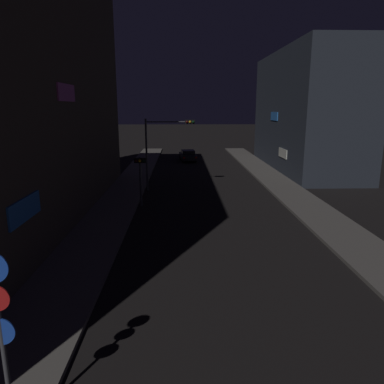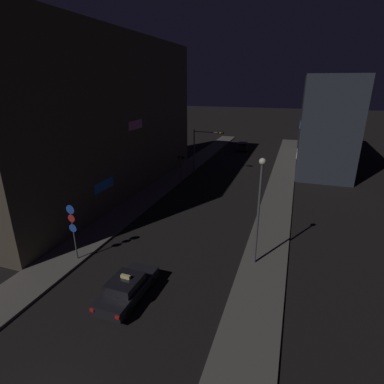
{
  "view_description": "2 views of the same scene",
  "coord_description": "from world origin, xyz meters",
  "px_view_note": "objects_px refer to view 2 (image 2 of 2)",
  "views": [
    {
      "loc": [
        -2.09,
        3.44,
        6.82
      ],
      "look_at": [
        -1.5,
        23.18,
        2.17
      ],
      "focal_mm": 33.93,
      "sensor_mm": 36.0,
      "label": 1
    },
    {
      "loc": [
        7.81,
        -4.81,
        11.72
      ],
      "look_at": [
        -0.95,
        20.66,
        1.93
      ],
      "focal_mm": 28.37,
      "sensor_mm": 36.0,
      "label": 2
    }
  ],
  "objects_px": {
    "taxi": "(127,288)",
    "traffic_light_left_kerb": "(181,164)",
    "street_lamp_near_block": "(259,201)",
    "far_car": "(243,146)",
    "sign_pole_left": "(73,227)",
    "traffic_light_overhead": "(204,143)"
  },
  "relations": [
    {
      "from": "taxi",
      "to": "sign_pole_left",
      "type": "xyz_separation_m",
      "value": [
        -5.34,
        2.34,
        1.87
      ]
    },
    {
      "from": "traffic_light_overhead",
      "to": "street_lamp_near_block",
      "type": "xyz_separation_m",
      "value": [
        9.54,
        -19.69,
        0.49
      ]
    },
    {
      "from": "traffic_light_left_kerb",
      "to": "taxi",
      "type": "bearing_deg",
      "value": -77.47
    },
    {
      "from": "far_car",
      "to": "street_lamp_near_block",
      "type": "distance_m",
      "value": 37.46
    },
    {
      "from": "traffic_light_left_kerb",
      "to": "traffic_light_overhead",
      "type": "bearing_deg",
      "value": 73.7
    },
    {
      "from": "street_lamp_near_block",
      "to": "traffic_light_overhead",
      "type": "bearing_deg",
      "value": 115.84
    },
    {
      "from": "street_lamp_near_block",
      "to": "taxi",
      "type": "bearing_deg",
      "value": -137.39
    },
    {
      "from": "far_car",
      "to": "traffic_light_overhead",
      "type": "bearing_deg",
      "value": -97.64
    },
    {
      "from": "taxi",
      "to": "traffic_light_left_kerb",
      "type": "distance_m",
      "value": 21.24
    },
    {
      "from": "far_car",
      "to": "traffic_light_overhead",
      "type": "relative_size",
      "value": 0.78
    },
    {
      "from": "taxi",
      "to": "sign_pole_left",
      "type": "height_order",
      "value": "sign_pole_left"
    },
    {
      "from": "traffic_light_left_kerb",
      "to": "street_lamp_near_block",
      "type": "xyz_separation_m",
      "value": [
        10.96,
        -14.8,
        2.18
      ]
    },
    {
      "from": "far_car",
      "to": "taxi",
      "type": "bearing_deg",
      "value": -88.78
    },
    {
      "from": "far_car",
      "to": "street_lamp_near_block",
      "type": "height_order",
      "value": "street_lamp_near_block"
    },
    {
      "from": "traffic_light_overhead",
      "to": "traffic_light_left_kerb",
      "type": "xyz_separation_m",
      "value": [
        -1.43,
        -4.89,
        -1.68
      ]
    },
    {
      "from": "sign_pole_left",
      "to": "street_lamp_near_block",
      "type": "xyz_separation_m",
      "value": [
        11.71,
        3.52,
        2.09
      ]
    },
    {
      "from": "far_car",
      "to": "street_lamp_near_block",
      "type": "bearing_deg",
      "value": -78.74
    },
    {
      "from": "taxi",
      "to": "street_lamp_near_block",
      "type": "height_order",
      "value": "street_lamp_near_block"
    },
    {
      "from": "taxi",
      "to": "traffic_light_left_kerb",
      "type": "height_order",
      "value": "traffic_light_left_kerb"
    },
    {
      "from": "far_car",
      "to": "sign_pole_left",
      "type": "relative_size",
      "value": 1.15
    },
    {
      "from": "taxi",
      "to": "traffic_light_overhead",
      "type": "xyz_separation_m",
      "value": [
        -3.16,
        25.55,
        3.47
      ]
    },
    {
      "from": "traffic_light_left_kerb",
      "to": "sign_pole_left",
      "type": "distance_m",
      "value": 18.34
    }
  ]
}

